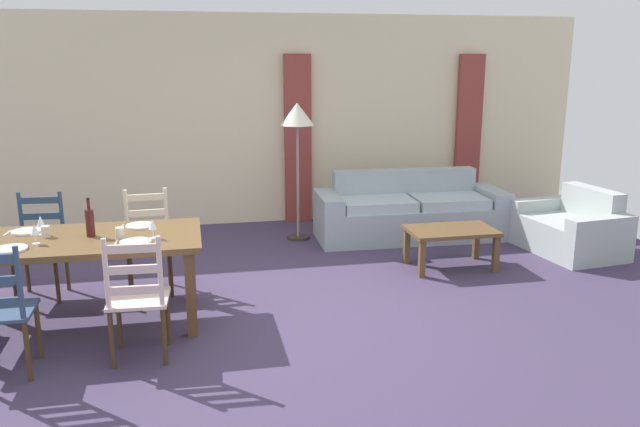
{
  "coord_description": "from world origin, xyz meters",
  "views": [
    {
      "loc": [
        -0.49,
        -5.0,
        2.14
      ],
      "look_at": [
        0.64,
        0.52,
        0.75
      ],
      "focal_mm": 35.38,
      "sensor_mm": 36.0,
      "label": 1
    }
  ],
  "objects_px": {
    "wine_bottle": "(90,222)",
    "armchair_upholstered": "(573,230)",
    "wine_glass_far_left": "(41,222)",
    "coffee_cup_primary": "(120,233)",
    "dining_chair_far_left": "(40,246)",
    "coffee_cup_secondary": "(46,231)",
    "wine_glass_near_left": "(34,230)",
    "wine_glass_near_right": "(153,225)",
    "couch": "(409,213)",
    "standing_lamp": "(297,123)",
    "dining_chair_far_right": "(148,242)",
    "coffee_table": "(451,235)",
    "dining_chair_near_right": "(138,298)",
    "dining_table": "(81,248)"
  },
  "relations": [
    {
      "from": "dining_chair_far_right",
      "to": "coffee_table",
      "type": "height_order",
      "value": "dining_chair_far_right"
    },
    {
      "from": "coffee_cup_secondary",
      "to": "standing_lamp",
      "type": "relative_size",
      "value": 0.05
    },
    {
      "from": "dining_chair_far_right",
      "to": "coffee_table",
      "type": "relative_size",
      "value": 1.07
    },
    {
      "from": "dining_chair_near_right",
      "to": "couch",
      "type": "distance_m",
      "value": 4.06
    },
    {
      "from": "dining_chair_far_left",
      "to": "armchair_upholstered",
      "type": "xyz_separation_m",
      "value": [
        5.59,
        0.27,
        -0.23
      ]
    },
    {
      "from": "dining_chair_far_left",
      "to": "dining_chair_far_right",
      "type": "bearing_deg",
      "value": -3.82
    },
    {
      "from": "dining_table",
      "to": "coffee_cup_secondary",
      "type": "xyz_separation_m",
      "value": [
        -0.26,
        0.08,
        0.13
      ]
    },
    {
      "from": "dining_chair_far_left",
      "to": "coffee_cup_primary",
      "type": "relative_size",
      "value": 10.67
    },
    {
      "from": "dining_chair_near_right",
      "to": "dining_table",
      "type": "bearing_deg",
      "value": 123.82
    },
    {
      "from": "dining_chair_far_left",
      "to": "coffee_table",
      "type": "bearing_deg",
      "value": 0.11
    },
    {
      "from": "dining_chair_near_right",
      "to": "wine_glass_near_left",
      "type": "bearing_deg",
      "value": 142.74
    },
    {
      "from": "dining_table",
      "to": "wine_glass_near_right",
      "type": "xyz_separation_m",
      "value": [
        0.58,
        -0.14,
        0.2
      ]
    },
    {
      "from": "wine_glass_far_left",
      "to": "coffee_cup_primary",
      "type": "relative_size",
      "value": 1.79
    },
    {
      "from": "dining_chair_far_right",
      "to": "couch",
      "type": "bearing_deg",
      "value": 23.11
    },
    {
      "from": "dining_chair_near_right",
      "to": "dining_chair_far_left",
      "type": "height_order",
      "value": "same"
    },
    {
      "from": "wine_glass_far_left",
      "to": "armchair_upholstered",
      "type": "height_order",
      "value": "wine_glass_far_left"
    },
    {
      "from": "coffee_cup_primary",
      "to": "coffee_cup_secondary",
      "type": "bearing_deg",
      "value": 164.46
    },
    {
      "from": "couch",
      "to": "standing_lamp",
      "type": "relative_size",
      "value": 1.4
    },
    {
      "from": "wine_glass_near_right",
      "to": "standing_lamp",
      "type": "distance_m",
      "value": 2.86
    },
    {
      "from": "wine_glass_near_right",
      "to": "coffee_cup_secondary",
      "type": "bearing_deg",
      "value": 165.6
    },
    {
      "from": "dining_chair_far_left",
      "to": "wine_glass_near_left",
      "type": "xyz_separation_m",
      "value": [
        0.18,
        -0.91,
        0.38
      ]
    },
    {
      "from": "wine_bottle",
      "to": "couch",
      "type": "relative_size",
      "value": 0.14
    },
    {
      "from": "wine_bottle",
      "to": "couch",
      "type": "distance_m",
      "value": 3.98
    },
    {
      "from": "dining_chair_near_right",
      "to": "couch",
      "type": "bearing_deg",
      "value": 42.16
    },
    {
      "from": "armchair_upholstered",
      "to": "dining_table",
      "type": "bearing_deg",
      "value": -168.38
    },
    {
      "from": "coffee_cup_primary",
      "to": "dining_chair_far_right",
      "type": "bearing_deg",
      "value": 79.17
    },
    {
      "from": "coffee_cup_secondary",
      "to": "standing_lamp",
      "type": "bearing_deg",
      "value": 41.32
    },
    {
      "from": "dining_chair_far_left",
      "to": "coffee_cup_secondary",
      "type": "xyz_separation_m",
      "value": [
        0.22,
        -0.71,
        0.32
      ]
    },
    {
      "from": "dining_chair_far_right",
      "to": "wine_glass_far_left",
      "type": "bearing_deg",
      "value": -144.01
    },
    {
      "from": "couch",
      "to": "standing_lamp",
      "type": "distance_m",
      "value": 1.76
    },
    {
      "from": "wine_bottle",
      "to": "coffee_table",
      "type": "height_order",
      "value": "wine_bottle"
    },
    {
      "from": "wine_glass_far_left",
      "to": "standing_lamp",
      "type": "xyz_separation_m",
      "value": [
        2.45,
        2.04,
        0.55
      ]
    },
    {
      "from": "dining_table",
      "to": "wine_bottle",
      "type": "relative_size",
      "value": 6.01
    },
    {
      "from": "dining_chair_far_right",
      "to": "couch",
      "type": "xyz_separation_m",
      "value": [
        3.02,
        1.29,
        -0.19
      ]
    },
    {
      "from": "wine_glass_near_left",
      "to": "wine_glass_near_right",
      "type": "relative_size",
      "value": 1.0
    },
    {
      "from": "armchair_upholstered",
      "to": "coffee_cup_primary",
      "type": "bearing_deg",
      "value": -166.66
    },
    {
      "from": "wine_bottle",
      "to": "wine_glass_near_left",
      "type": "distance_m",
      "value": 0.41
    },
    {
      "from": "wine_glass_far_left",
      "to": "coffee_cup_primary",
      "type": "xyz_separation_m",
      "value": [
        0.63,
        -0.23,
        -0.07
      ]
    },
    {
      "from": "dining_chair_near_right",
      "to": "wine_glass_near_left",
      "type": "xyz_separation_m",
      "value": [
        -0.78,
        0.59,
        0.38
      ]
    },
    {
      "from": "wine_glass_far_left",
      "to": "coffee_cup_secondary",
      "type": "distance_m",
      "value": 0.11
    },
    {
      "from": "wine_bottle",
      "to": "armchair_upholstered",
      "type": "height_order",
      "value": "wine_bottle"
    },
    {
      "from": "dining_table",
      "to": "standing_lamp",
      "type": "height_order",
      "value": "standing_lamp"
    },
    {
      "from": "dining_chair_far_left",
      "to": "dining_chair_near_right",
      "type": "bearing_deg",
      "value": -57.3
    },
    {
      "from": "dining_table",
      "to": "couch",
      "type": "xyz_separation_m",
      "value": [
        3.49,
        2.01,
        -0.37
      ]
    },
    {
      "from": "dining_chair_far_left",
      "to": "armchair_upholstered",
      "type": "bearing_deg",
      "value": 2.73
    },
    {
      "from": "coffee_cup_secondary",
      "to": "dining_chair_near_right",
      "type": "bearing_deg",
      "value": -46.89
    },
    {
      "from": "dining_chair_far_left",
      "to": "standing_lamp",
      "type": "distance_m",
      "value": 3.12
    },
    {
      "from": "coffee_cup_secondary",
      "to": "couch",
      "type": "bearing_deg",
      "value": 27.18
    },
    {
      "from": "dining_table",
      "to": "dining_chair_far_right",
      "type": "bearing_deg",
      "value": 56.61
    },
    {
      "from": "dining_chair_near_right",
      "to": "couch",
      "type": "height_order",
      "value": "dining_chair_near_right"
    }
  ]
}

